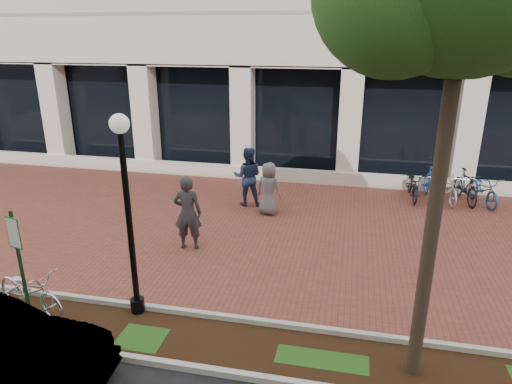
% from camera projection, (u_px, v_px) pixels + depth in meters
% --- Properties ---
extents(ground, '(120.00, 120.00, 0.00)m').
position_uv_depth(ground, '(270.00, 229.00, 13.16)').
color(ground, black).
rests_on(ground, ground).
extents(brick_plaza, '(40.00, 9.00, 0.01)m').
position_uv_depth(brick_plaza, '(270.00, 229.00, 13.16)').
color(brick_plaza, brown).
rests_on(brick_plaza, ground).
extents(planting_strip, '(40.00, 1.50, 0.01)m').
position_uv_depth(planting_strip, '(218.00, 344.00, 8.32)').
color(planting_strip, black).
rests_on(planting_strip, ground).
extents(curb_plaza_side, '(40.00, 0.12, 0.12)m').
position_uv_depth(curb_plaza_side, '(229.00, 318.00, 8.99)').
color(curb_plaza_side, '#B8B8AD').
rests_on(curb_plaza_side, ground).
extents(curb_street_side, '(40.00, 0.12, 0.12)m').
position_uv_depth(curb_street_side, '(205.00, 370.00, 7.61)').
color(curb_street_side, '#B8B8AD').
rests_on(curb_street_side, ground).
extents(parking_sign, '(0.34, 0.07, 2.34)m').
position_uv_depth(parking_sign, '(18.00, 253.00, 8.47)').
color(parking_sign, '#143717').
rests_on(parking_sign, ground).
extents(lamppost, '(0.36, 0.36, 4.05)m').
position_uv_depth(lamppost, '(128.00, 207.00, 8.54)').
color(lamppost, black).
rests_on(lamppost, ground).
extents(locked_bicycle, '(1.98, 1.16, 0.98)m').
position_uv_depth(locked_bicycle, '(30.00, 290.00, 9.14)').
color(locked_bicycle, silver).
rests_on(locked_bicycle, ground).
extents(pedestrian_left, '(0.78, 0.57, 1.99)m').
position_uv_depth(pedestrian_left, '(188.00, 213.00, 11.70)').
color(pedestrian_left, '#2C2C31').
rests_on(pedestrian_left, ground).
extents(pedestrian_mid, '(1.03, 0.85, 1.93)m').
position_uv_depth(pedestrian_mid, '(248.00, 177.00, 14.71)').
color(pedestrian_mid, navy).
rests_on(pedestrian_mid, ground).
extents(pedestrian_right, '(0.92, 0.73, 1.66)m').
position_uv_depth(pedestrian_right, '(269.00, 189.00, 14.01)').
color(pedestrian_right, '#5C5C60').
rests_on(pedestrian_right, ground).
extents(bike_rack_cluster, '(3.10, 1.98, 1.10)m').
position_uv_depth(bike_rack_cluster, '(448.00, 186.00, 15.18)').
color(bike_rack_cluster, black).
rests_on(bike_rack_cluster, ground).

